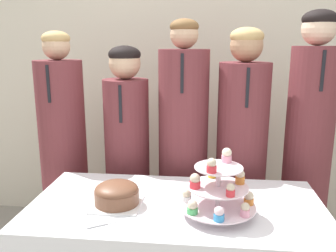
% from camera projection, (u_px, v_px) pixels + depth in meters
% --- Properties ---
extents(wall_back, '(9.00, 0.06, 2.70)m').
position_uv_depth(wall_back, '(191.00, 61.00, 2.89)').
color(wall_back, beige).
rests_on(wall_back, ground_plane).
extents(round_cake, '(0.22, 0.22, 0.11)m').
position_uv_depth(round_cake, '(117.00, 194.00, 1.64)').
color(round_cake, white).
rests_on(round_cake, table).
extents(cake_knife, '(0.26, 0.17, 0.01)m').
position_uv_depth(cake_knife, '(109.00, 223.00, 1.48)').
color(cake_knife, silver).
rests_on(cake_knife, table).
extents(cupcake_stand, '(0.33, 0.33, 0.29)m').
position_uv_depth(cupcake_stand, '(218.00, 190.00, 1.53)').
color(cupcake_stand, silver).
rests_on(cupcake_stand, table).
extents(student_0, '(0.30, 0.30, 1.57)m').
position_uv_depth(student_0, '(64.00, 161.00, 2.33)').
color(student_0, brown).
rests_on(student_0, ground_plane).
extents(student_1, '(0.28, 0.29, 1.48)m').
position_uv_depth(student_1, '(128.00, 167.00, 2.29)').
color(student_1, brown).
rests_on(student_1, ground_plane).
extents(student_2, '(0.31, 0.31, 1.63)m').
position_uv_depth(student_2, '(183.00, 160.00, 2.24)').
color(student_2, brown).
rests_on(student_2, ground_plane).
extents(student_3, '(0.31, 0.31, 1.58)m').
position_uv_depth(student_3, '(241.00, 165.00, 2.21)').
color(student_3, brown).
rests_on(student_3, ground_plane).
extents(student_4, '(0.28, 0.28, 1.68)m').
position_uv_depth(student_4, '(307.00, 158.00, 2.16)').
color(student_4, brown).
rests_on(student_4, ground_plane).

